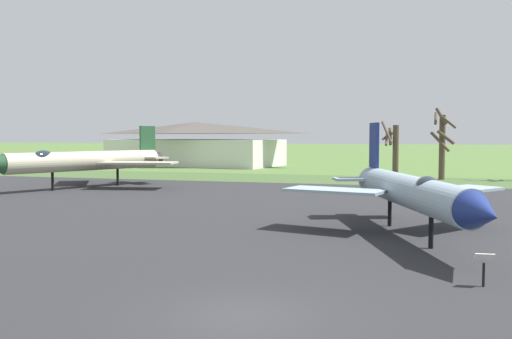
{
  "coord_description": "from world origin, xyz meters",
  "views": [
    {
      "loc": [
        4.36,
        -13.29,
        4.67
      ],
      "look_at": [
        -5.18,
        18.61,
        2.63
      ],
      "focal_mm": 38.84,
      "sensor_mm": 36.0,
      "label": 1
    }
  ],
  "objects_px": {
    "jet_fighter_front_left": "(411,191)",
    "jet_fighter_front_right": "(83,161)",
    "info_placard_front_left": "(484,265)",
    "visitor_building": "(195,144)"
  },
  "relations": [
    {
      "from": "jet_fighter_front_right",
      "to": "visitor_building",
      "type": "relative_size",
      "value": 0.58
    },
    {
      "from": "info_placard_front_left",
      "to": "visitor_building",
      "type": "bearing_deg",
      "value": 119.84
    },
    {
      "from": "jet_fighter_front_left",
      "to": "visitor_building",
      "type": "distance_m",
      "value": 64.68
    },
    {
      "from": "jet_fighter_front_left",
      "to": "jet_fighter_front_right",
      "type": "relative_size",
      "value": 0.89
    },
    {
      "from": "info_placard_front_left",
      "to": "visitor_building",
      "type": "relative_size",
      "value": 0.04
    },
    {
      "from": "info_placard_front_left",
      "to": "visitor_building",
      "type": "height_order",
      "value": "visitor_building"
    },
    {
      "from": "info_placard_front_left",
      "to": "jet_fighter_front_right",
      "type": "bearing_deg",
      "value": 141.49
    },
    {
      "from": "jet_fighter_front_left",
      "to": "info_placard_front_left",
      "type": "bearing_deg",
      "value": -73.74
    },
    {
      "from": "jet_fighter_front_left",
      "to": "visitor_building",
      "type": "xyz_separation_m",
      "value": [
        -33.86,
        55.1,
        1.16
      ]
    },
    {
      "from": "info_placard_front_left",
      "to": "jet_fighter_front_right",
      "type": "xyz_separation_m",
      "value": [
        -30.39,
        24.19,
        1.77
      ]
    }
  ]
}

